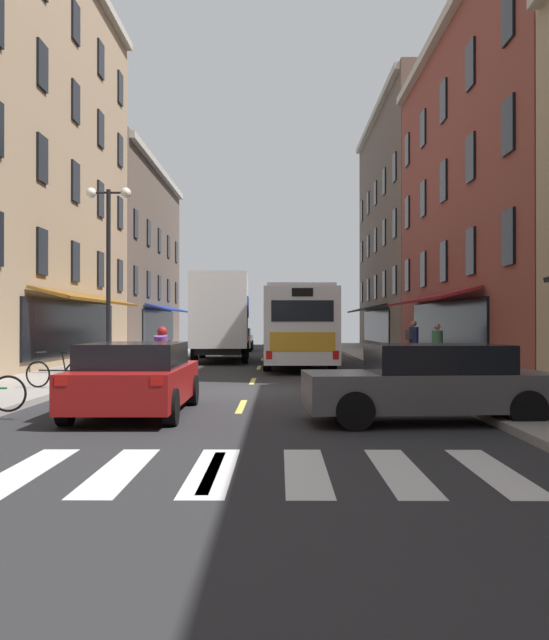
# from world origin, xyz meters

# --- Properties ---
(ground_plane) EXTENTS (34.80, 80.00, 0.10)m
(ground_plane) POSITION_xyz_m (0.00, 0.00, -0.05)
(ground_plane) COLOR #28282B
(lane_centre_dashes) EXTENTS (0.14, 73.90, 0.01)m
(lane_centre_dashes) POSITION_xyz_m (0.00, -0.25, 0.00)
(lane_centre_dashes) COLOR #DBCC4C
(lane_centre_dashes) RESTS_ON ground
(crosswalk_near) EXTENTS (7.10, 2.80, 0.01)m
(crosswalk_near) POSITION_xyz_m (0.00, -10.00, 0.00)
(crosswalk_near) COLOR silver
(crosswalk_near) RESTS_ON ground
(sidewalk_left) EXTENTS (3.00, 80.00, 0.14)m
(sidewalk_left) POSITION_xyz_m (-5.90, 0.00, 0.07)
(sidewalk_left) COLOR gray
(sidewalk_left) RESTS_ON ground
(sidewalk_right) EXTENTS (3.00, 80.00, 0.14)m
(sidewalk_right) POSITION_xyz_m (5.90, 0.00, 0.07)
(sidewalk_right) COLOR gray
(sidewalk_right) RESTS_ON ground
(transit_bus) EXTENTS (2.70, 11.24, 3.12)m
(transit_bus) POSITION_xyz_m (1.52, 10.62, 1.64)
(transit_bus) COLOR silver
(transit_bus) RESTS_ON ground
(box_truck) EXTENTS (2.69, 8.14, 3.90)m
(box_truck) POSITION_xyz_m (-1.86, 14.41, 2.01)
(box_truck) COLOR #B21E19
(box_truck) RESTS_ON ground
(sedan_near) EXTENTS (2.03, 4.51, 1.37)m
(sedan_near) POSITION_xyz_m (-1.94, -4.86, 0.70)
(sedan_near) COLOR maroon
(sedan_near) RESTS_ON ground
(sedan_mid) EXTENTS (4.38, 2.13, 1.37)m
(sedan_mid) POSITION_xyz_m (3.43, -5.92, 0.70)
(sedan_mid) COLOR #515154
(sedan_mid) RESTS_ON ground
(sedan_far) EXTENTS (2.02, 4.51, 1.44)m
(sedan_far) POSITION_xyz_m (-1.88, 26.51, 0.74)
(sedan_far) COLOR silver
(sedan_far) RESTS_ON ground
(motorcycle_rider) EXTENTS (0.62, 2.07, 1.66)m
(motorcycle_rider) POSITION_xyz_m (-2.20, -0.21, 0.71)
(motorcycle_rider) COLOR black
(motorcycle_rider) RESTS_ON ground
(bicycle_near) EXTENTS (1.69, 0.51, 0.91)m
(bicycle_near) POSITION_xyz_m (-4.70, -0.81, 0.50)
(bicycle_near) COLOR black
(bicycle_near) RESTS_ON sidewalk_left
(pedestrian_near) EXTENTS (0.52, 0.46, 1.71)m
(pedestrian_near) POSITION_xyz_m (5.86, 8.53, 1.04)
(pedestrian_near) COLOR maroon
(pedestrian_near) RESTS_ON sidewalk_right
(pedestrian_mid) EXTENTS (0.36, 0.36, 1.59)m
(pedestrian_mid) POSITION_xyz_m (5.97, 4.94, 0.95)
(pedestrian_mid) COLOR #33663F
(pedestrian_mid) RESTS_ON sidewalk_right
(street_lamp_twin) EXTENTS (1.42, 0.32, 5.89)m
(street_lamp_twin) POSITION_xyz_m (-4.60, 4.03, 3.38)
(street_lamp_twin) COLOR black
(street_lamp_twin) RESTS_ON sidewalk_left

